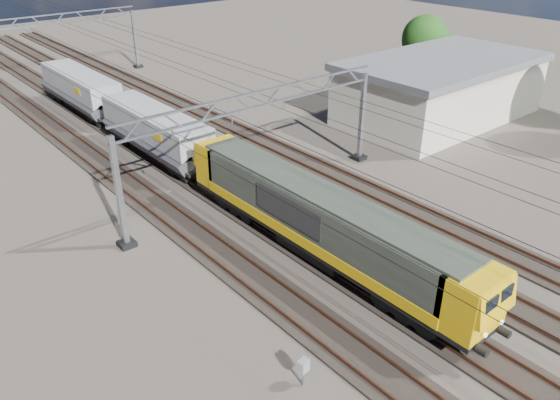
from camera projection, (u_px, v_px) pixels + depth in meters
ground at (301, 219)px, 33.29m from camera, size 160.00×160.00×0.00m
track_outer_west at (219, 253)px, 29.85m from camera, size 2.60×140.00×0.30m
track_loco at (275, 229)px, 32.12m from camera, size 2.60×140.00×0.30m
track_inner_east at (324, 208)px, 34.39m from camera, size 2.60×140.00×0.30m
track_outer_east at (367, 190)px, 36.66m from camera, size 2.60×140.00×0.30m
catenary_gantry_mid at (259, 141)px, 34.17m from camera, size 19.90×0.90×7.11m
catenary_gantry_far at (53, 46)px, 58.59m from camera, size 19.90×0.90×7.11m
overhead_wires at (222, 98)px, 36.03m from camera, size 12.03×140.00×0.53m
locomotive at (319, 219)px, 28.60m from camera, size 2.76×21.10×3.62m
hopper_wagon_lead at (156, 130)px, 40.64m from camera, size 3.38×13.00×3.25m
hopper_wagon_mid at (81, 88)px, 50.27m from camera, size 3.38×13.00×3.25m
trackside_cabinet at (303, 366)px, 21.15m from camera, size 0.48×0.40×1.30m
industrial_shed at (440, 88)px, 48.56m from camera, size 18.60×10.60×5.40m
tree_far at (428, 40)px, 57.68m from camera, size 5.33×4.93×7.23m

